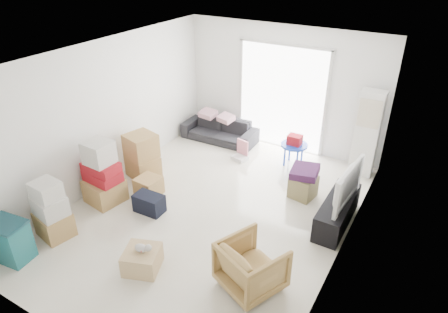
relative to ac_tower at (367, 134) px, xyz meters
name	(u,v)px	position (x,y,z in m)	size (l,w,h in m)	color
room_shell	(208,142)	(-1.95, -2.65, 0.48)	(4.98, 6.48, 3.18)	white
sliding_door	(282,93)	(-1.95, 0.33, 0.37)	(2.10, 0.04, 2.33)	white
ac_tower	(367,134)	(0.00, 0.00, 0.00)	(0.45, 0.30, 1.75)	silver
tv_console	(337,212)	(0.05, -1.86, -0.65)	(0.41, 1.37, 0.46)	black
television	(340,197)	(0.05, -1.86, -0.34)	(1.12, 0.64, 0.15)	black
sofa	(220,127)	(-3.24, -0.15, -0.53)	(1.76, 0.51, 0.69)	black
pillow_left	(208,108)	(-3.56, -0.14, -0.13)	(0.35, 0.27, 0.11)	#BF8B96
pillow_right	(226,112)	(-3.06, -0.16, -0.13)	(0.32, 0.26, 0.11)	#BF8B96
armchair	(252,264)	(-0.55, -3.81, -0.48)	(0.76, 0.71, 0.78)	tan
storage_bins	(10,240)	(-3.85, -5.11, -0.55)	(0.62, 0.47, 0.66)	#175C62
box_stack_a	(52,212)	(-3.75, -4.43, -0.43)	(0.62, 0.55, 0.99)	tan
box_stack_b	(103,176)	(-3.75, -3.32, -0.36)	(0.67, 0.67, 1.19)	tan
box_stack_c	(142,156)	(-3.72, -2.31, -0.43)	(0.73, 0.67, 0.91)	tan
loose_box	(149,186)	(-3.21, -2.77, -0.70)	(0.41, 0.41, 0.34)	tan
duffel_bag	(149,203)	(-2.85, -3.18, -0.71)	(0.51, 0.31, 0.33)	black
ottoman	(303,187)	(-0.71, -1.40, -0.66)	(0.42, 0.42, 0.42)	#8C7B52
blanket	(305,173)	(-0.71, -1.40, -0.38)	(0.46, 0.46, 0.14)	#482050
kids_table	(294,144)	(-1.31, -0.37, -0.39)	(0.56, 0.56, 0.68)	#153BC0
toy_walker	(241,154)	(-2.38, -0.70, -0.76)	(0.36, 0.33, 0.41)	silver
wood_crate	(142,260)	(-2.05, -4.31, -0.71)	(0.49, 0.49, 0.32)	#DBBC7E
plush_bunny	(143,248)	(-2.02, -4.30, -0.49)	(0.26, 0.15, 0.13)	#B2ADA8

